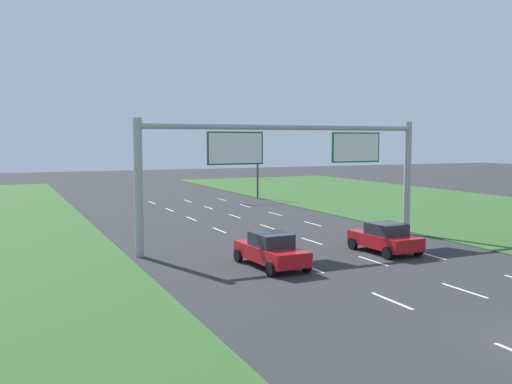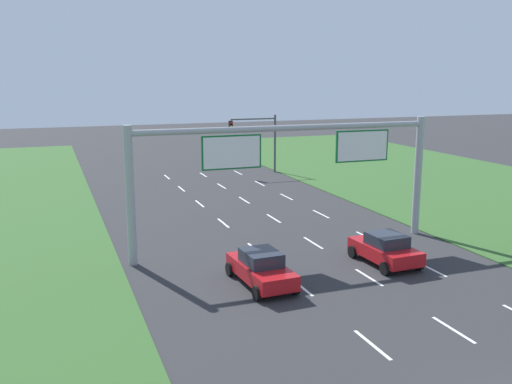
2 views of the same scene
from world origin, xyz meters
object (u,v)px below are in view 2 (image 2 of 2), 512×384
car_lead_silver (261,268)px  traffic_light_mast (256,133)px  car_near_red (385,249)px  sign_gantry (291,160)px

car_lead_silver → traffic_light_mast: 30.14m
car_near_red → traffic_light_mast: bearing=80.7°
car_near_red → traffic_light_mast: (3.27, 27.62, 3.08)m
car_lead_silver → traffic_light_mast: traffic_light_mast is taller
sign_gantry → traffic_light_mast: size_ratio=3.08×
sign_gantry → traffic_light_mast: (6.63, 23.33, -1.03)m
traffic_light_mast → car_lead_silver: bearing=-109.8°
car_lead_silver → sign_gantry: bearing=51.2°
car_near_red → car_lead_silver: car_lead_silver is taller
car_lead_silver → traffic_light_mast: bearing=67.4°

